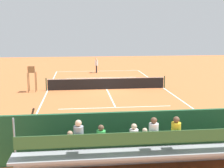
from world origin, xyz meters
TOP-DOWN VIEW (x-y plane):
  - ground_plane at (0.00, 0.00)m, footprint 60.00×60.00m
  - court_line_markings at (0.00, -0.04)m, footprint 10.10×22.20m
  - tennis_net at (0.00, 0.00)m, footprint 10.30×0.10m
  - backdrop_wall at (0.00, 14.00)m, footprint 18.00×0.16m
  - bleacher_stand at (0.12, 15.37)m, footprint 9.06×2.40m
  - umpire_chair at (6.20, 0.32)m, footprint 0.67×0.67m
  - courtside_bench at (-2.00, 13.27)m, footprint 1.80×0.40m
  - equipment_bag at (-0.15, 13.40)m, footprint 0.90×0.36m
  - tennis_player at (0.27, -9.66)m, footprint 0.42×0.55m
  - tennis_racket at (0.69, -9.75)m, footprint 0.57×0.33m
  - tennis_ball_near at (0.01, -9.09)m, footprint 0.07×0.07m
  - tennis_ball_far at (-1.07, -8.06)m, footprint 0.07×0.07m
  - line_judge at (4.29, 12.96)m, footprint 0.43×0.55m

SIDE VIEW (x-z plane):
  - ground_plane at x=0.00m, z-range 0.00..0.00m
  - court_line_markings at x=0.00m, z-range 0.00..0.01m
  - tennis_racket at x=0.69m, z-range 0.00..0.03m
  - tennis_ball_near at x=0.01m, z-range 0.00..0.07m
  - tennis_ball_far at x=-1.07m, z-range 0.00..0.07m
  - equipment_bag at x=-0.15m, z-range 0.00..0.36m
  - tennis_net at x=0.00m, z-range -0.03..1.04m
  - courtside_bench at x=-2.00m, z-range 0.09..1.02m
  - bleacher_stand at x=0.12m, z-range -0.29..2.19m
  - backdrop_wall at x=0.00m, z-range 0.00..2.00m
  - tennis_player at x=0.27m, z-range 0.05..1.98m
  - line_judge at x=4.29m, z-range 0.05..1.98m
  - umpire_chair at x=6.20m, z-range 0.24..2.38m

